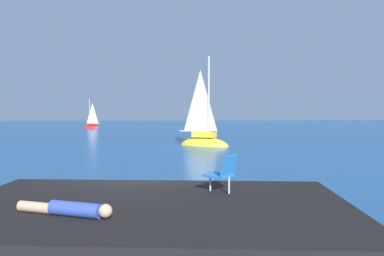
% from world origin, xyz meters
% --- Properties ---
extents(ground_plane, '(160.00, 160.00, 0.00)m').
position_xyz_m(ground_plane, '(0.00, 0.00, 0.00)').
color(ground_plane, navy).
extents(shore_ledge, '(7.72, 5.27, 1.00)m').
position_xyz_m(shore_ledge, '(0.65, -3.52, 0.50)').
color(shore_ledge, black).
rests_on(shore_ledge, ground).
extents(boulder_seaward, '(1.61, 1.54, 0.83)m').
position_xyz_m(boulder_seaward, '(0.81, -0.79, 0.00)').
color(boulder_seaward, black).
rests_on(boulder_seaward, ground).
extents(boulder_inland, '(0.64, 0.81, 0.51)m').
position_xyz_m(boulder_inland, '(1.50, -1.21, 0.00)').
color(boulder_inland, black).
rests_on(boulder_inland, ground).
extents(sailboat_near, '(3.95, 2.88, 7.19)m').
position_xyz_m(sailboat_near, '(3.34, 17.73, 0.39)').
color(sailboat_near, yellow).
rests_on(sailboat_near, ground).
extents(sailboat_far, '(2.49, 1.15, 4.53)m').
position_xyz_m(sailboat_far, '(-10.40, 44.59, 0.25)').
color(sailboat_far, red).
rests_on(sailboat_far, ground).
extents(person_sunbather, '(1.68, 0.80, 0.25)m').
position_xyz_m(person_sunbather, '(-0.65, -4.31, 1.12)').
color(person_sunbather, '#334CB2').
rests_on(person_sunbather, shore_ledge).
extents(beach_chair, '(0.76, 0.75, 0.80)m').
position_xyz_m(beach_chair, '(2.08, -2.70, 1.44)').
color(beach_chair, blue).
rests_on(beach_chair, shore_ledge).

